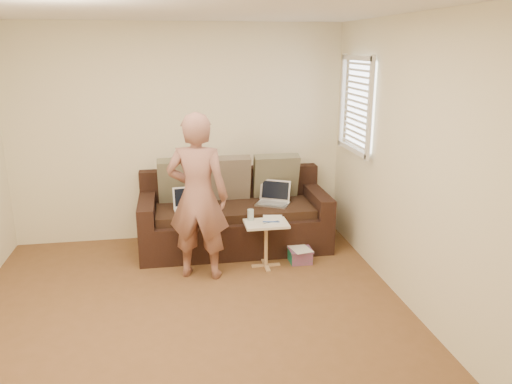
{
  "coord_description": "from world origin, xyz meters",
  "views": [
    {
      "loc": [
        -0.09,
        -3.75,
        2.32
      ],
      "look_at": [
        0.8,
        1.4,
        0.78
      ],
      "focal_mm": 34.74,
      "sensor_mm": 36.0,
      "label": 1
    }
  ],
  "objects_px": {
    "laptop_silver": "(273,204)",
    "side_table": "(266,245)",
    "striped_box": "(300,255)",
    "sofa": "(234,213)",
    "person": "(198,197)",
    "laptop_white": "(191,211)",
    "drinking_glass": "(251,215)"
  },
  "relations": [
    {
      "from": "laptop_silver",
      "to": "side_table",
      "type": "distance_m",
      "value": 0.66
    },
    {
      "from": "laptop_silver",
      "to": "striped_box",
      "type": "distance_m",
      "value": 0.71
    },
    {
      "from": "side_table",
      "to": "striped_box",
      "type": "bearing_deg",
      "value": 7.18
    },
    {
      "from": "sofa",
      "to": "side_table",
      "type": "height_order",
      "value": "sofa"
    },
    {
      "from": "sofa",
      "to": "striped_box",
      "type": "xyz_separation_m",
      "value": [
        0.66,
        -0.58,
        -0.34
      ]
    },
    {
      "from": "striped_box",
      "to": "person",
      "type": "bearing_deg",
      "value": -172.37
    },
    {
      "from": "sofa",
      "to": "laptop_white",
      "type": "distance_m",
      "value": 0.55
    },
    {
      "from": "laptop_silver",
      "to": "person",
      "type": "bearing_deg",
      "value": -116.01
    },
    {
      "from": "sofa",
      "to": "laptop_white",
      "type": "relative_size",
      "value": 6.12
    },
    {
      "from": "laptop_silver",
      "to": "person",
      "type": "xyz_separation_m",
      "value": [
        -0.91,
        -0.67,
        0.34
      ]
    },
    {
      "from": "person",
      "to": "side_table",
      "type": "distance_m",
      "value": 0.95
    },
    {
      "from": "laptop_silver",
      "to": "side_table",
      "type": "bearing_deg",
      "value": -80.68
    },
    {
      "from": "person",
      "to": "laptop_white",
      "type": "bearing_deg",
      "value": -68.56
    },
    {
      "from": "sofa",
      "to": "striped_box",
      "type": "relative_size",
      "value": 8.6
    },
    {
      "from": "drinking_glass",
      "to": "striped_box",
      "type": "relative_size",
      "value": 0.47
    },
    {
      "from": "laptop_white",
      "to": "striped_box",
      "type": "height_order",
      "value": "laptop_white"
    },
    {
      "from": "laptop_silver",
      "to": "laptop_white",
      "type": "distance_m",
      "value": 0.97
    },
    {
      "from": "person",
      "to": "laptop_silver",
      "type": "bearing_deg",
      "value": -127.95
    },
    {
      "from": "drinking_glass",
      "to": "laptop_white",
      "type": "bearing_deg",
      "value": 149.44
    },
    {
      "from": "striped_box",
      "to": "side_table",
      "type": "bearing_deg",
      "value": -172.82
    },
    {
      "from": "sofa",
      "to": "side_table",
      "type": "xyz_separation_m",
      "value": [
        0.26,
        -0.62,
        -0.17
      ]
    },
    {
      "from": "laptop_silver",
      "to": "person",
      "type": "height_order",
      "value": "person"
    },
    {
      "from": "laptop_silver",
      "to": "striped_box",
      "type": "bearing_deg",
      "value": -40.65
    },
    {
      "from": "drinking_glass",
      "to": "side_table",
      "type": "bearing_deg",
      "value": -34.61
    },
    {
      "from": "sofa",
      "to": "person",
      "type": "bearing_deg",
      "value": -122.31
    },
    {
      "from": "drinking_glass",
      "to": "striped_box",
      "type": "xyz_separation_m",
      "value": [
        0.55,
        -0.05,
        -0.49
      ]
    },
    {
      "from": "laptop_white",
      "to": "sofa",
      "type": "bearing_deg",
      "value": 9.87
    },
    {
      "from": "laptop_silver",
      "to": "side_table",
      "type": "xyz_separation_m",
      "value": [
        -0.19,
        -0.57,
        -0.27
      ]
    },
    {
      "from": "laptop_silver",
      "to": "striped_box",
      "type": "xyz_separation_m",
      "value": [
        0.21,
        -0.52,
        -0.44
      ]
    },
    {
      "from": "sofa",
      "to": "laptop_silver",
      "type": "relative_size",
      "value": 5.9
    },
    {
      "from": "laptop_white",
      "to": "person",
      "type": "distance_m",
      "value": 0.67
    },
    {
      "from": "side_table",
      "to": "striped_box",
      "type": "xyz_separation_m",
      "value": [
        0.4,
        0.05,
        -0.17
      ]
    }
  ]
}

